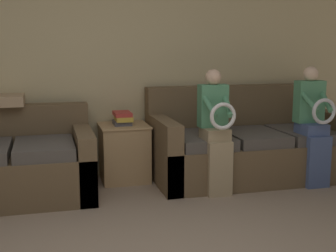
% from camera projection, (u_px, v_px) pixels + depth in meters
% --- Properties ---
extents(wall_back, '(7.21, 0.06, 2.55)m').
position_uv_depth(wall_back, '(96.00, 58.00, 4.97)').
color(wall_back, '#C6B789').
rests_on(wall_back, ground_plane).
extents(couch_main, '(2.05, 0.99, 0.96)m').
position_uv_depth(couch_main, '(247.00, 147.00, 5.04)').
color(couch_main, brown).
rests_on(couch_main, ground_plane).
extents(couch_side, '(1.45, 0.98, 0.83)m').
position_uv_depth(couch_side, '(14.00, 165.00, 4.37)').
color(couch_side, brown).
rests_on(couch_side, ground_plane).
extents(child_left_seated, '(0.28, 0.36, 1.18)m').
position_uv_depth(child_left_seated, '(216.00, 126.00, 4.44)').
color(child_left_seated, tan).
rests_on(child_left_seated, ground_plane).
extents(child_right_seated, '(0.29, 0.36, 1.20)m').
position_uv_depth(child_right_seated, '(313.00, 121.00, 4.70)').
color(child_right_seated, '#475B8E').
rests_on(child_right_seated, ground_plane).
extents(side_shelf, '(0.50, 0.51, 0.59)m').
position_uv_depth(side_shelf, '(124.00, 152.00, 4.90)').
color(side_shelf, tan).
rests_on(side_shelf, ground_plane).
extents(book_stack, '(0.19, 0.27, 0.13)m').
position_uv_depth(book_stack, '(123.00, 118.00, 4.84)').
color(book_stack, '#4C4C56').
rests_on(book_stack, side_shelf).
extents(throw_pillow, '(0.40, 0.40, 0.10)m').
position_uv_depth(throw_pillow, '(3.00, 100.00, 4.58)').
color(throw_pillow, tan).
rests_on(throw_pillow, couch_side).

